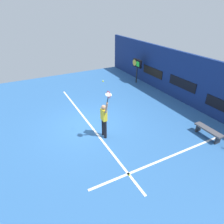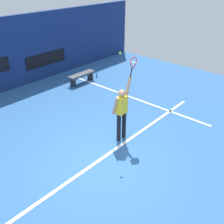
{
  "view_description": "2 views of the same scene",
  "coord_description": "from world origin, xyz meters",
  "px_view_note": "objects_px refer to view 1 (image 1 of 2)",
  "views": [
    {
      "loc": [
        8.35,
        -2.91,
        5.64
      ],
      "look_at": [
        1.46,
        0.7,
        1.33
      ],
      "focal_mm": 31.56,
      "sensor_mm": 36.0,
      "label": 1
    },
    {
      "loc": [
        -4.11,
        -4.02,
        4.79
      ],
      "look_at": [
        0.96,
        0.46,
        1.06
      ],
      "focal_mm": 42.25,
      "sensor_mm": 36.0,
      "label": 2
    }
  ],
  "objects_px": {
    "tennis_ball": "(103,81)",
    "tennis_player": "(104,118)",
    "scoreboard_clock": "(137,64)",
    "tennis_racket": "(108,95)",
    "spare_ball": "(129,175)",
    "court_bench": "(208,131)"
  },
  "relations": [
    {
      "from": "tennis_racket",
      "to": "scoreboard_clock",
      "type": "relative_size",
      "value": 0.33
    },
    {
      "from": "tennis_ball",
      "to": "scoreboard_clock",
      "type": "relative_size",
      "value": 0.04
    },
    {
      "from": "spare_ball",
      "to": "tennis_racket",
      "type": "bearing_deg",
      "value": 173.49
    },
    {
      "from": "tennis_racket",
      "to": "spare_ball",
      "type": "bearing_deg",
      "value": -6.51
    },
    {
      "from": "tennis_player",
      "to": "court_bench",
      "type": "distance_m",
      "value": 4.98
    },
    {
      "from": "scoreboard_clock",
      "to": "spare_ball",
      "type": "distance_m",
      "value": 10.07
    },
    {
      "from": "court_bench",
      "to": "spare_ball",
      "type": "distance_m",
      "value": 4.62
    },
    {
      "from": "spare_ball",
      "to": "court_bench",
      "type": "bearing_deg",
      "value": 94.25
    },
    {
      "from": "tennis_ball",
      "to": "scoreboard_clock",
      "type": "xyz_separation_m",
      "value": [
        -5.39,
        5.45,
        -1.3
      ]
    },
    {
      "from": "scoreboard_clock",
      "to": "spare_ball",
      "type": "xyz_separation_m",
      "value": [
        8.15,
        -5.74,
        -1.45
      ]
    },
    {
      "from": "tennis_racket",
      "to": "court_bench",
      "type": "bearing_deg",
      "value": 66.87
    },
    {
      "from": "tennis_player",
      "to": "spare_ball",
      "type": "bearing_deg",
      "value": -5.44
    },
    {
      "from": "tennis_ball",
      "to": "court_bench",
      "type": "relative_size",
      "value": 0.05
    },
    {
      "from": "tennis_racket",
      "to": "tennis_ball",
      "type": "distance_m",
      "value": 0.7
    },
    {
      "from": "tennis_ball",
      "to": "court_bench",
      "type": "bearing_deg",
      "value": 60.78
    },
    {
      "from": "tennis_racket",
      "to": "tennis_ball",
      "type": "bearing_deg",
      "value": 176.91
    },
    {
      "from": "tennis_ball",
      "to": "tennis_player",
      "type": "bearing_deg",
      "value": -18.26
    },
    {
      "from": "tennis_player",
      "to": "tennis_ball",
      "type": "distance_m",
      "value": 1.77
    },
    {
      "from": "tennis_player",
      "to": "tennis_ball",
      "type": "xyz_separation_m",
      "value": [
        -0.08,
        0.03,
        1.77
      ]
    },
    {
      "from": "tennis_racket",
      "to": "court_bench",
      "type": "distance_m",
      "value": 5.14
    },
    {
      "from": "scoreboard_clock",
      "to": "spare_ball",
      "type": "relative_size",
      "value": 27.64
    },
    {
      "from": "scoreboard_clock",
      "to": "spare_ball",
      "type": "bearing_deg",
      "value": -35.15
    }
  ]
}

